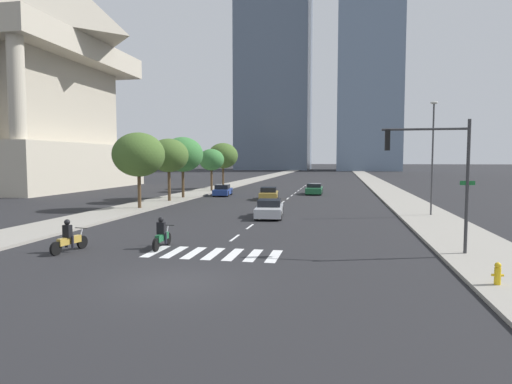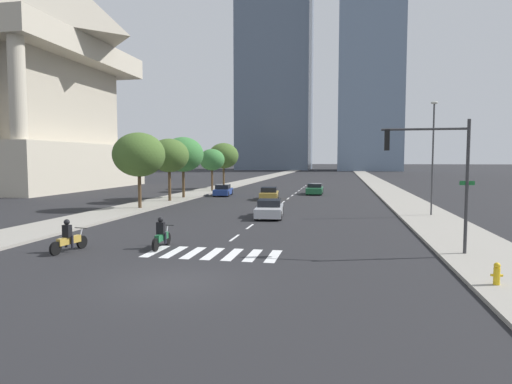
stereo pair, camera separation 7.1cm
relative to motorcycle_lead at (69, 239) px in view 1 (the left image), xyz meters
name	(u,v)px [view 1 (the left image)]	position (x,y,z in m)	size (l,w,h in m)	color
ground_plane	(175,282)	(6.45, -3.74, -0.58)	(800.00, 800.00, 0.00)	#232326
sidewalk_east	(405,202)	(18.07, 26.26, -0.51)	(4.00, 260.00, 0.15)	gray
sidewalk_west	(175,198)	(-5.17, 26.26, -0.51)	(4.00, 260.00, 0.15)	gray
crosswalk_near	(213,254)	(6.45, 0.85, -0.58)	(5.85, 2.51, 0.01)	silver
lane_divider_center	(288,198)	(6.45, 28.85, -0.58)	(0.14, 50.00, 0.01)	silver
motorcycle_lead	(69,239)	(0.00, 0.00, 0.00)	(0.71, 2.19, 1.49)	black
motorcycle_trailing	(162,236)	(3.74, 1.60, 0.00)	(0.70, 2.16, 1.49)	black
sedan_silver_0	(269,209)	(6.94, 13.45, 0.00)	(2.23, 4.60, 1.26)	#B7BABF
sedan_green_1	(314,189)	(8.89, 35.20, 0.01)	(1.88, 4.44, 1.28)	#1E6038
sedan_blue_2	(223,191)	(-1.32, 31.13, 0.01)	(2.13, 4.40, 1.29)	navy
sedan_gold_3	(269,194)	(4.66, 27.27, 0.01)	(2.22, 4.47, 1.29)	#B28E38
fire_hydrant	(498,273)	(16.87, -2.54, -0.07)	(0.36, 0.20, 0.72)	gold
traffic_signal_near	(435,163)	(15.87, 2.32, 3.42)	(3.84, 0.28, 5.68)	#333335
street_lamp_east	(433,150)	(18.37, 15.81, 4.23)	(0.50, 0.24, 8.11)	#3F3F42
street_tree_nearest	(139,155)	(-4.37, 16.16, 3.95)	(4.26, 4.26, 6.20)	#4C3823
street_tree_second	(169,156)	(-4.37, 22.62, 3.94)	(3.80, 3.80, 6.00)	#4C3823
street_tree_third	(183,154)	(-4.37, 26.44, 4.09)	(4.27, 4.27, 6.34)	#4C3823
street_tree_fourth	(211,160)	(-4.37, 36.92, 3.52)	(3.25, 3.25, 5.35)	#4C3823
street_tree_fifth	(223,156)	(-4.37, 42.65, 4.09)	(4.21, 4.21, 6.32)	#4C3823
war_memorial	(3,49)	(-35.07, 37.93, 19.09)	(28.44, 28.44, 38.39)	#BCB29E
office_tower_left_skyline	(275,47)	(-15.16, 164.61, 49.80)	(29.18, 26.05, 101.83)	slate
office_tower_center_skyline	(369,42)	(21.96, 156.82, 47.89)	(22.81, 29.42, 107.33)	slate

